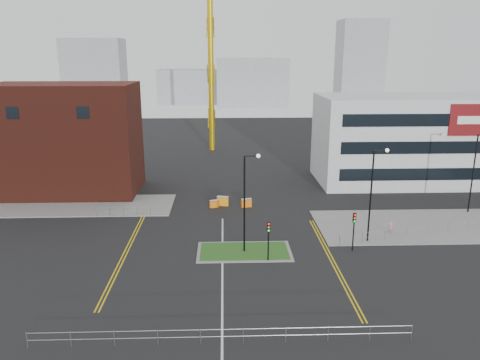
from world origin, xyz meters
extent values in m
plane|color=black|center=(0.00, 0.00, 0.00)|extent=(200.00, 200.00, 0.00)
cube|color=slate|center=(-20.00, 22.00, 0.06)|extent=(28.00, 8.00, 0.12)
cube|color=slate|center=(22.00, 14.00, 0.06)|extent=(24.00, 10.00, 0.12)
cube|color=slate|center=(2.00, 8.00, 0.04)|extent=(8.60, 4.60, 0.08)
cube|color=#234717|center=(2.00, 8.00, 0.06)|extent=(8.00, 4.00, 0.12)
cube|color=#4E1C13|center=(-20.00, 28.00, 7.00)|extent=(18.00, 10.00, 14.00)
cube|color=black|center=(-24.00, 22.98, 11.00)|extent=(1.40, 0.10, 1.40)
cube|color=black|center=(-16.00, 22.98, 11.00)|extent=(1.40, 0.10, 1.40)
cube|color=silver|center=(26.00, 32.00, 6.00)|extent=(25.00, 12.00, 12.00)
cube|color=black|center=(26.00, 25.98, 2.50)|extent=(22.00, 0.10, 1.60)
cube|color=black|center=(26.00, 25.98, 6.00)|extent=(22.00, 0.10, 1.60)
cube|color=black|center=(26.00, 25.98, 9.50)|extent=(22.00, 0.10, 1.60)
cube|color=#630B0D|center=(32.00, 25.92, 9.50)|extent=(7.00, 0.15, 4.00)
cube|color=white|center=(32.00, 25.82, 9.50)|extent=(5.00, 0.05, 1.00)
cylinder|color=#C39C0B|center=(-2.00, 55.00, 16.24)|extent=(1.00, 1.00, 32.48)
cylinder|color=black|center=(2.00, 8.00, 4.50)|extent=(0.16, 0.16, 9.00)
cylinder|color=black|center=(2.60, 8.00, 9.00)|extent=(1.20, 0.10, 0.10)
sphere|color=silver|center=(3.20, 8.00, 9.00)|extent=(0.36, 0.36, 0.36)
cylinder|color=black|center=(14.00, 10.00, 4.50)|extent=(0.16, 0.16, 9.00)
cylinder|color=black|center=(14.60, 10.00, 9.00)|extent=(1.20, 0.10, 0.10)
sphere|color=silver|center=(15.20, 10.00, 9.00)|extent=(0.36, 0.36, 0.36)
cylinder|color=black|center=(28.00, 18.00, 4.50)|extent=(0.16, 0.16, 9.00)
cylinder|color=black|center=(4.00, 6.00, 1.50)|extent=(0.12, 0.12, 3.00)
cube|color=black|center=(4.00, 6.00, 3.20)|extent=(0.28, 0.22, 0.90)
sphere|color=red|center=(4.00, 5.87, 3.50)|extent=(0.18, 0.18, 0.18)
sphere|color=orange|center=(4.00, 5.87, 3.20)|extent=(0.18, 0.18, 0.18)
sphere|color=#0CCC33|center=(4.00, 5.87, 2.90)|extent=(0.18, 0.18, 0.18)
cylinder|color=black|center=(12.00, 8.00, 1.50)|extent=(0.12, 0.12, 3.00)
cube|color=black|center=(12.00, 8.00, 3.20)|extent=(0.28, 0.22, 0.90)
sphere|color=red|center=(12.00, 7.87, 3.50)|extent=(0.18, 0.18, 0.18)
sphere|color=orange|center=(12.00, 7.87, 3.20)|extent=(0.18, 0.18, 0.18)
sphere|color=#0CCC33|center=(12.00, 7.87, 2.90)|extent=(0.18, 0.18, 0.18)
cylinder|color=gray|center=(0.00, -6.00, 1.05)|extent=(24.00, 0.04, 0.04)
cylinder|color=gray|center=(0.00, -6.00, 0.55)|extent=(24.00, 0.04, 0.04)
cylinder|color=gray|center=(-12.00, -6.00, 0.55)|extent=(0.05, 0.05, 1.10)
cylinder|color=gray|center=(12.00, -6.00, 0.55)|extent=(0.05, 0.05, 1.10)
cylinder|color=gray|center=(-11.00, 18.00, 1.05)|extent=(6.00, 0.04, 0.04)
cylinder|color=gray|center=(-11.00, 18.00, 0.55)|extent=(6.00, 0.04, 0.04)
cylinder|color=gray|center=(-14.00, 18.00, 0.55)|extent=(0.05, 0.05, 1.10)
cylinder|color=gray|center=(-8.00, 18.00, 0.55)|extent=(0.05, 0.05, 1.10)
cylinder|color=gray|center=(20.50, 11.50, 1.05)|extent=(19.01, 5.04, 0.04)
cylinder|color=gray|center=(20.50, 11.50, 0.55)|extent=(19.01, 5.04, 0.04)
cylinder|color=gray|center=(11.00, 9.00, 0.55)|extent=(0.05, 0.05, 1.10)
cube|color=silver|center=(0.00, 2.00, 0.01)|extent=(0.15, 30.00, 0.01)
cube|color=gold|center=(-9.00, 10.00, 0.01)|extent=(0.12, 24.00, 0.01)
cube|color=gold|center=(-8.70, 10.00, 0.01)|extent=(0.12, 24.00, 0.01)
cube|color=gold|center=(9.50, 6.00, 0.01)|extent=(0.12, 20.00, 0.01)
cube|color=gold|center=(9.80, 6.00, 0.01)|extent=(0.12, 20.00, 0.01)
cube|color=gray|center=(-40.00, 120.00, 11.00)|extent=(18.00, 12.00, 22.00)
cube|color=gray|center=(10.00, 130.00, 8.00)|extent=(24.00, 12.00, 16.00)
cube|color=gray|center=(45.00, 125.00, 14.00)|extent=(14.00, 12.00, 28.00)
cube|color=gray|center=(-8.00, 140.00, 6.00)|extent=(30.00, 12.00, 12.00)
imported|color=#BC7987|center=(16.89, 11.93, 0.77)|extent=(0.57, 0.39, 1.54)
cube|color=orange|center=(-1.00, 20.93, 0.44)|extent=(1.12, 0.65, 0.89)
cube|color=silver|center=(-1.00, 20.93, 0.84)|extent=(1.12, 0.65, 0.11)
cube|color=#FF9C0E|center=(0.01, 21.60, 0.56)|extent=(1.42, 0.74, 1.13)
cube|color=silver|center=(0.01, 21.60, 1.07)|extent=(1.42, 0.74, 0.14)
cube|color=orange|center=(2.81, 20.95, 0.50)|extent=(1.27, 0.67, 1.01)
cube|color=silver|center=(2.81, 20.95, 0.96)|extent=(1.27, 0.67, 0.12)
camera|label=1|loc=(0.23, -31.56, 17.62)|focal=35.00mm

